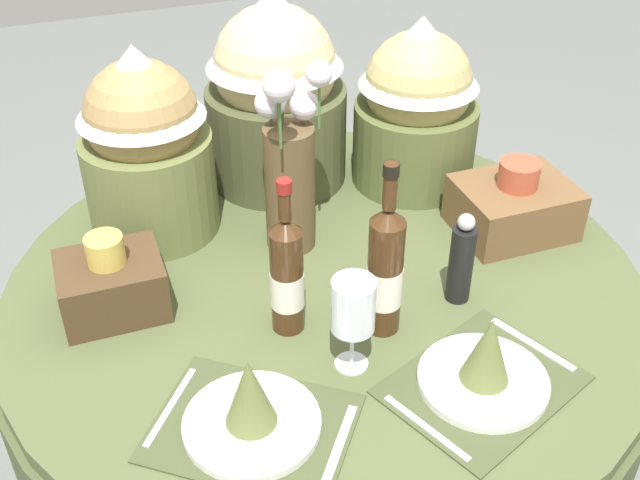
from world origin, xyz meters
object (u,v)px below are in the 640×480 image
(woven_basket_side_right, at_px, (514,205))
(place_setting_right, at_px, (485,367))
(dining_table, at_px, (325,330))
(gift_tub_back_left, at_px, (145,137))
(wine_bottle_left, at_px, (385,270))
(wine_glass_left, at_px, (353,307))
(gift_tub_back_right, at_px, (417,98))
(pepper_mill, at_px, (461,261))
(wine_bottle_centre, at_px, (287,275))
(woven_basket_side_left, at_px, (112,283))
(gift_tub_back_centre, at_px, (275,83))
(flower_vase, at_px, (289,166))
(place_setting_left, at_px, (251,410))

(woven_basket_side_right, bearing_deg, place_setting_right, -126.57)
(dining_table, height_order, gift_tub_back_left, gift_tub_back_left)
(wine_bottle_left, xyz_separation_m, wine_glass_left, (-0.10, -0.08, -0.00))
(gift_tub_back_right, bearing_deg, wine_bottle_left, -121.15)
(dining_table, height_order, pepper_mill, pepper_mill)
(place_setting_right, relative_size, woven_basket_side_right, 1.60)
(gift_tub_back_left, height_order, gift_tub_back_right, gift_tub_back_left)
(wine_bottle_centre, distance_m, gift_tub_back_right, 0.66)
(gift_tub_back_left, height_order, woven_basket_side_left, gift_tub_back_left)
(gift_tub_back_left, bearing_deg, pepper_mill, -41.42)
(gift_tub_back_centre, height_order, woven_basket_side_right, gift_tub_back_centre)
(gift_tub_back_left, xyz_separation_m, gift_tub_back_centre, (0.34, 0.13, 0.02))
(dining_table, bearing_deg, wine_bottle_left, -73.74)
(flower_vase, relative_size, gift_tub_back_centre, 0.93)
(wine_bottle_centre, bearing_deg, woven_basket_side_left, 151.46)
(flower_vase, distance_m, woven_basket_side_right, 0.54)
(pepper_mill, distance_m, gift_tub_back_right, 0.51)
(place_setting_right, distance_m, pepper_mill, 0.26)
(pepper_mill, relative_size, woven_basket_side_left, 1.01)
(place_setting_left, xyz_separation_m, wine_bottle_centre, (0.14, 0.23, 0.08))
(wine_bottle_centre, xyz_separation_m, woven_basket_side_right, (0.60, 0.15, -0.06))
(wine_bottle_left, xyz_separation_m, woven_basket_side_left, (-0.49, 0.24, -0.08))
(place_setting_left, relative_size, place_setting_right, 1.04)
(wine_glass_left, bearing_deg, wine_bottle_left, 39.13)
(wine_glass_left, distance_m, gift_tub_back_left, 0.65)
(wine_bottle_left, xyz_separation_m, pepper_mill, (0.18, 0.03, -0.05))
(wine_bottle_left, distance_m, woven_basket_side_left, 0.55)
(gift_tub_back_left, distance_m, woven_basket_side_left, 0.35)
(place_setting_left, bearing_deg, gift_tub_back_left, 93.51)
(dining_table, distance_m, wine_bottle_left, 0.35)
(gift_tub_back_left, xyz_separation_m, woven_basket_side_right, (0.78, -0.30, -0.17))
(gift_tub_back_centre, height_order, woven_basket_side_left, gift_tub_back_centre)
(place_setting_right, xyz_separation_m, wine_bottle_left, (-0.11, 0.21, 0.10))
(wine_glass_left, relative_size, woven_basket_side_left, 0.96)
(gift_tub_back_left, xyz_separation_m, gift_tub_back_right, (0.66, -0.00, -0.01))
(wine_bottle_centre, height_order, gift_tub_back_left, gift_tub_back_left)
(gift_tub_back_right, xyz_separation_m, woven_basket_side_left, (-0.80, -0.27, -0.16))
(place_setting_left, relative_size, wine_glass_left, 2.15)
(gift_tub_back_left, distance_m, woven_basket_side_right, 0.85)
(gift_tub_back_centre, bearing_deg, gift_tub_back_right, -22.16)
(pepper_mill, bearing_deg, flower_vase, 131.31)
(gift_tub_back_centre, distance_m, gift_tub_back_right, 0.35)
(dining_table, xyz_separation_m, gift_tub_back_centre, (0.04, 0.45, 0.41))
(gift_tub_back_left, height_order, gift_tub_back_centre, gift_tub_back_centre)
(place_setting_right, relative_size, pepper_mill, 1.98)
(place_setting_left, height_order, gift_tub_back_right, gift_tub_back_right)
(dining_table, relative_size, place_setting_right, 3.40)
(gift_tub_back_left, relative_size, gift_tub_back_centre, 0.91)
(place_setting_right, bearing_deg, gift_tub_back_centre, 98.46)
(wine_glass_left, relative_size, woven_basket_side_right, 0.77)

